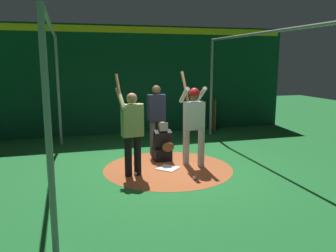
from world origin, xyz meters
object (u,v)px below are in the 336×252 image
(catcher, at_px, (163,145))
(batter, at_px, (194,119))
(baseball_2, at_px, (195,178))
(bat_rack, at_px, (213,115))
(baseball_1, at_px, (136,173))
(umpire, at_px, (157,116))
(baseball_0, at_px, (135,163))
(visitor, at_px, (132,128))
(home_plate, at_px, (168,168))

(catcher, bearing_deg, batter, 45.48)
(batter, distance_m, baseball_2, 1.42)
(bat_rack, bearing_deg, baseball_1, -40.23)
(baseball_1, bearing_deg, baseball_2, 61.19)
(umpire, relative_size, bat_rack, 1.65)
(baseball_0, height_order, baseball_1, same)
(umpire, relative_size, visitor, 0.84)
(umpire, xyz_separation_m, baseball_0, (0.77, -0.71, -0.93))
(bat_rack, height_order, baseball_1, bat_rack)
(umpire, height_order, bat_rack, umpire)
(catcher, distance_m, visitor, 1.38)
(baseball_1, height_order, baseball_2, same)
(bat_rack, bearing_deg, umpire, -45.55)
(home_plate, height_order, baseball_2, baseball_2)
(home_plate, height_order, visitor, visitor)
(visitor, bearing_deg, umpire, 141.42)
(home_plate, xyz_separation_m, baseball_0, (-0.50, -0.64, 0.03))
(baseball_0, relative_size, baseball_2, 1.00)
(home_plate, relative_size, bat_rack, 0.40)
(batter, height_order, visitor, batter)
(home_plate, relative_size, baseball_1, 5.68)
(batter, bearing_deg, baseball_1, -76.02)
(home_plate, bearing_deg, bat_rack, 144.90)
(baseball_2, bearing_deg, visitor, -119.14)
(visitor, distance_m, baseball_0, 1.20)
(home_plate, xyz_separation_m, batter, (-0.08, 0.61, 1.05))
(umpire, xyz_separation_m, bat_rack, (-2.59, 2.64, -0.48))
(bat_rack, distance_m, baseball_1, 5.41)
(home_plate, bearing_deg, baseball_0, -127.93)
(home_plate, distance_m, catcher, 0.73)
(home_plate, relative_size, catcher, 0.45)
(catcher, xyz_separation_m, baseball_1, (0.90, -0.83, -0.32))
(umpire, relative_size, baseball_0, 23.44)
(umpire, bearing_deg, baseball_2, 6.27)
(batter, relative_size, baseball_1, 28.30)
(baseball_0, bearing_deg, batter, 71.78)
(batter, xyz_separation_m, baseball_0, (-0.41, -1.25, -1.02))
(baseball_2, bearing_deg, umpire, -173.73)
(home_plate, height_order, baseball_0, baseball_0)
(batter, bearing_deg, visitor, -77.81)
(home_plate, bearing_deg, umpire, 176.86)
(catcher, height_order, visitor, visitor)
(home_plate, bearing_deg, visitor, -74.61)
(catcher, bearing_deg, bat_rack, 140.50)
(umpire, bearing_deg, bat_rack, 134.45)
(baseball_0, bearing_deg, home_plate, 52.07)
(catcher, relative_size, visitor, 0.45)
(catcher, xyz_separation_m, bat_rack, (-3.22, 2.65, 0.13))
(umpire, xyz_separation_m, baseball_2, (2.12, 0.23, -0.93))
(home_plate, xyz_separation_m, catcher, (-0.63, 0.05, 0.35))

